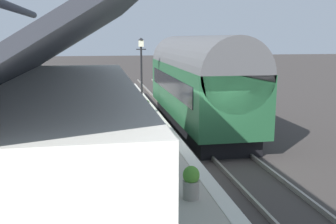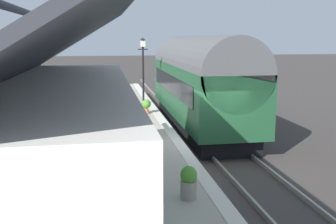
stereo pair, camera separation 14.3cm
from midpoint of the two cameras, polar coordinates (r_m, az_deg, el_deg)
The scene contains 16 objects.
ground_plane at distance 13.46m, azimuth 6.46°, elevation -7.42°, with size 160.00×160.00×0.00m, color #383330.
platform at distance 12.85m, azimuth -11.57°, elevation -6.44°, with size 32.00×6.24×0.87m, color #A39B8C.
platform_edge_coping at distance 12.94m, azimuth 1.51°, elevation -4.03°, with size 32.00×0.36×0.02m, color beige.
rail_near at distance 13.96m, azimuth 12.92°, elevation -6.65°, with size 52.00×0.08×0.14m, color gray.
rail_far at distance 13.49m, azimuth 7.21°, elevation -7.08°, with size 52.00×0.08×0.14m, color gray.
train at distance 18.14m, azimuth 4.82°, elevation 4.59°, with size 11.03×2.73×4.32m.
station_building at distance 6.96m, azimuth -23.13°, elevation -5.93°, with size 8.32×4.54×5.25m.
bench_by_lamp at distance 21.87m, azimuth -8.89°, elevation 3.28°, with size 1.41×0.46×0.88m.
bench_near_building at distance 15.67m, azimuth -8.03°, elevation 0.27°, with size 1.41×0.47×0.88m.
bench_platform_end at distance 18.16m, azimuth -7.71°, elevation 1.75°, with size 1.42×0.49×0.88m.
planter_edge_near at distance 17.25m, azimuth -2.98°, elevation 0.83°, with size 0.40×0.40×0.66m.
planter_under_sign at distance 8.24m, azimuth 3.58°, elevation -10.37°, with size 0.36×0.36×0.72m.
planter_by_door at distance 14.79m, azimuth -16.54°, elevation -0.95°, with size 0.52×0.52×0.87m.
planter_corner_building at distance 19.75m, azimuth -8.76°, elevation 2.37°, with size 0.53×0.53×0.85m.
planter_edge_far at distance 15.56m, azimuth -18.87°, elevation -0.95°, with size 0.97×0.32×0.63m.
lamp_post_platform at distance 19.58m, azimuth -3.53°, elevation 8.08°, with size 0.32×0.50×3.36m.
Camera 2 is at (-12.27, 3.53, 4.24)m, focal length 41.06 mm.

